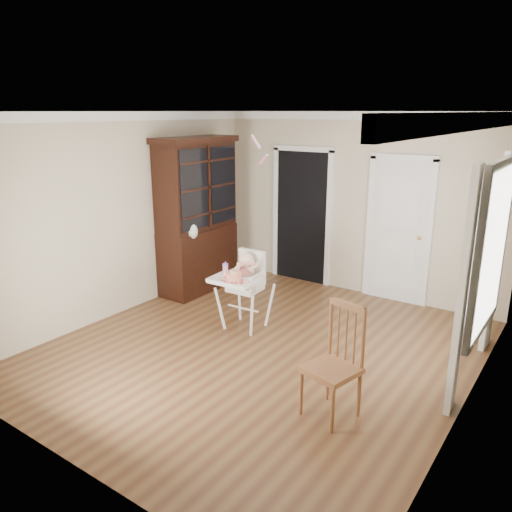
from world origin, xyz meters
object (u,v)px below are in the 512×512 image
Objects in this scene: sippy_cup at (225,268)px; dining_chair at (334,365)px; high_chair at (245,281)px; cake at (233,277)px; china_cabinet at (197,216)px.

dining_chair is at bearing -26.03° from sippy_cup.
dining_chair is (2.02, -0.99, -0.29)m from sippy_cup.
high_chair is 0.29m from sippy_cup.
high_chair is 0.97× the size of dining_chair.
china_cabinet is at bearing 144.90° from cake.
high_chair is 1.75m from china_cabinet.
cake is 0.11× the size of china_cabinet.
cake is at bearing 168.67° from dining_chair.
high_chair is 0.44× the size of china_cabinet.
china_cabinet reaches higher than cake.
dining_chair is at bearing -34.26° from high_chair.
china_cabinet is at bearing 163.73° from dining_chair.
cake is (0.03, -0.28, 0.14)m from high_chair.
dining_chair reaches higher than high_chair.
high_chair is 5.85× the size of sippy_cup.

